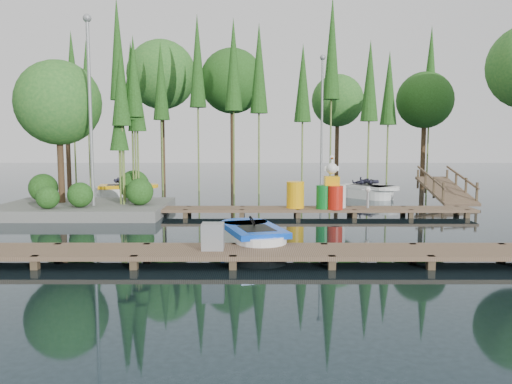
{
  "coord_description": "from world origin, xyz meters",
  "views": [
    {
      "loc": [
        0.51,
        -15.73,
        2.81
      ],
      "look_at": [
        0.5,
        0.5,
        1.1
      ],
      "focal_mm": 35.0,
      "sensor_mm": 36.0,
      "label": 1
    }
  ],
  "objects_px": {
    "drum_cluster": "(332,193)",
    "yellow_barrel": "(295,195)",
    "island": "(77,130)",
    "boat_yellow_far": "(125,191)",
    "utility_cabinet": "(213,236)",
    "boat_blue": "(253,239)"
  },
  "relations": [
    {
      "from": "boat_blue",
      "to": "boat_yellow_far",
      "type": "relative_size",
      "value": 0.95
    },
    {
      "from": "boat_blue",
      "to": "drum_cluster",
      "type": "distance_m",
      "value": 6.18
    },
    {
      "from": "utility_cabinet",
      "to": "yellow_barrel",
      "type": "bearing_deg",
      "value": 70.84
    },
    {
      "from": "island",
      "to": "yellow_barrel",
      "type": "xyz_separation_m",
      "value": [
        8.25,
        -0.79,
        -2.4
      ]
    },
    {
      "from": "yellow_barrel",
      "to": "drum_cluster",
      "type": "bearing_deg",
      "value": -6.48
    },
    {
      "from": "island",
      "to": "utility_cabinet",
      "type": "xyz_separation_m",
      "value": [
        5.81,
        -7.79,
        -2.58
      ]
    },
    {
      "from": "boat_blue",
      "to": "utility_cabinet",
      "type": "relative_size",
      "value": 4.96
    },
    {
      "from": "boat_yellow_far",
      "to": "drum_cluster",
      "type": "distance_m",
      "value": 10.98
    },
    {
      "from": "boat_blue",
      "to": "yellow_barrel",
      "type": "bearing_deg",
      "value": 57.89
    },
    {
      "from": "utility_cabinet",
      "to": "island",
      "type": "bearing_deg",
      "value": 126.73
    },
    {
      "from": "boat_yellow_far",
      "to": "drum_cluster",
      "type": "relative_size",
      "value": 1.64
    },
    {
      "from": "boat_blue",
      "to": "island",
      "type": "bearing_deg",
      "value": 119.5
    },
    {
      "from": "island",
      "to": "boat_blue",
      "type": "height_order",
      "value": "island"
    },
    {
      "from": "yellow_barrel",
      "to": "boat_yellow_far",
      "type": "bearing_deg",
      "value": 143.15
    },
    {
      "from": "island",
      "to": "utility_cabinet",
      "type": "relative_size",
      "value": 11.03
    },
    {
      "from": "utility_cabinet",
      "to": "yellow_barrel",
      "type": "height_order",
      "value": "yellow_barrel"
    },
    {
      "from": "island",
      "to": "boat_yellow_far",
      "type": "height_order",
      "value": "island"
    },
    {
      "from": "boat_blue",
      "to": "boat_yellow_far",
      "type": "xyz_separation_m",
      "value": [
        -6.31,
        11.47,
        0.04
      ]
    },
    {
      "from": "drum_cluster",
      "to": "yellow_barrel",
      "type": "bearing_deg",
      "value": 173.52
    },
    {
      "from": "island",
      "to": "drum_cluster",
      "type": "height_order",
      "value": "island"
    },
    {
      "from": "island",
      "to": "boat_yellow_far",
      "type": "relative_size",
      "value": 2.11
    },
    {
      "from": "yellow_barrel",
      "to": "island",
      "type": "bearing_deg",
      "value": 174.52
    }
  ]
}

